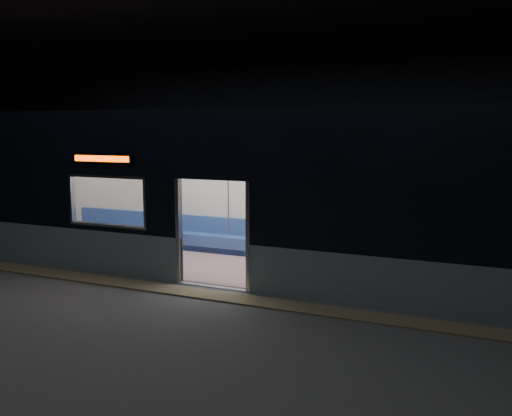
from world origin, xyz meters
The scene contains 7 objects.
station_floor centered at (0.00, 0.00, -0.01)m, with size 24.00×14.00×0.01m, color #47494C.
station_envelope centered at (0.00, 0.00, 3.66)m, with size 24.00×14.00×5.00m.
tactile_strip centered at (0.00, 0.55, 0.01)m, with size 22.80×0.50×0.03m, color #8C7F59.
metro_car centered at (0.00, 2.54, 1.85)m, with size 18.00×3.04×3.35m.
passenger centered at (2.75, 3.55, 0.84)m, with size 0.43×0.75×1.46m.
handbag centered at (2.77, 3.30, 0.70)m, with size 0.30×0.25×0.15m, color black.
transit_map centered at (1.06, 3.85, 1.51)m, with size 1.10×0.03×0.71m, color white.
Camera 1 is at (4.70, -7.75, 2.98)m, focal length 38.00 mm.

